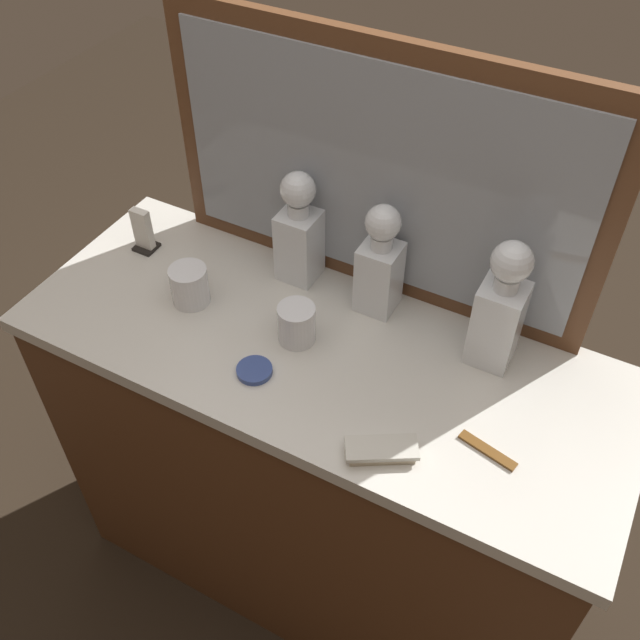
% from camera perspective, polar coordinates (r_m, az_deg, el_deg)
% --- Properties ---
extents(ground_plane, '(6.00, 6.00, 0.00)m').
position_cam_1_polar(ground_plane, '(2.27, -0.00, -18.65)').
color(ground_plane, '#2D2319').
extents(dresser, '(1.31, 0.52, 0.95)m').
position_cam_1_polar(dresser, '(1.86, -0.00, -12.13)').
color(dresser, brown).
rests_on(dresser, ground_plane).
extents(dresser_mirror, '(0.95, 0.03, 0.56)m').
position_cam_1_polar(dresser_mirror, '(1.47, 4.54, 11.49)').
color(dresser_mirror, brown).
rests_on(dresser_mirror, dresser).
extents(crystal_decanter_left, '(0.08, 0.08, 0.26)m').
position_cam_1_polar(crystal_decanter_left, '(1.51, 4.77, 4.10)').
color(crystal_decanter_left, white).
rests_on(crystal_decanter_left, dresser).
extents(crystal_decanter_right, '(0.09, 0.09, 0.29)m').
position_cam_1_polar(crystal_decanter_right, '(1.43, 14.06, 0.39)').
color(crystal_decanter_right, white).
rests_on(crystal_decanter_right, dresser).
extents(crystal_decanter_front, '(0.09, 0.09, 0.27)m').
position_cam_1_polar(crystal_decanter_front, '(1.58, -1.67, 6.66)').
color(crystal_decanter_front, white).
rests_on(crystal_decanter_front, dresser).
extents(crystal_tumbler_far_left, '(0.08, 0.08, 0.09)m').
position_cam_1_polar(crystal_tumbler_far_left, '(1.48, -1.90, -0.45)').
color(crystal_tumbler_far_left, white).
rests_on(crystal_tumbler_far_left, dresser).
extents(crystal_tumbler_rear, '(0.08, 0.08, 0.09)m').
position_cam_1_polar(crystal_tumbler_rear, '(1.59, -10.33, 2.62)').
color(crystal_tumbler_rear, white).
rests_on(crystal_tumbler_rear, dresser).
extents(silver_brush_center, '(0.14, 0.11, 0.02)m').
position_cam_1_polar(silver_brush_center, '(1.31, 4.92, -10.29)').
color(silver_brush_center, '#B7A88C').
rests_on(silver_brush_center, dresser).
extents(porcelain_dish, '(0.07, 0.07, 0.01)m').
position_cam_1_polar(porcelain_dish, '(1.44, -5.24, -4.02)').
color(porcelain_dish, '#33478C').
rests_on(porcelain_dish, dresser).
extents(tortoiseshell_comb, '(0.12, 0.05, 0.01)m').
position_cam_1_polar(tortoiseshell_comb, '(1.36, 13.20, -10.08)').
color(tortoiseshell_comb, brown).
rests_on(tortoiseshell_comb, dresser).
extents(napkin_holder, '(0.05, 0.05, 0.11)m').
position_cam_1_polar(napkin_holder, '(1.74, -13.89, 6.75)').
color(napkin_holder, black).
rests_on(napkin_holder, dresser).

